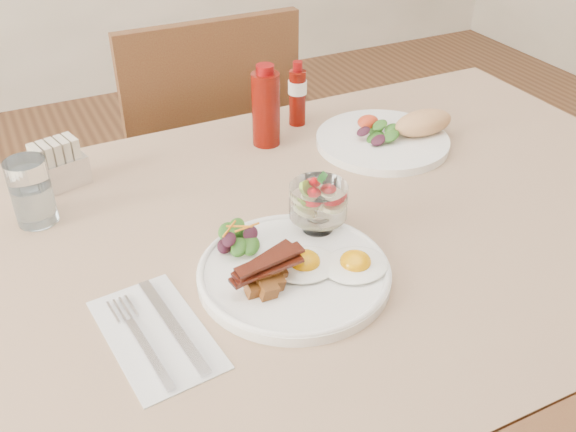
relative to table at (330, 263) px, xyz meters
name	(u,v)px	position (x,y,z in m)	size (l,w,h in m)	color
table	(330,263)	(0.00, 0.00, 0.00)	(1.33, 0.88, 0.75)	brown
chair_far	(204,164)	(0.00, 0.66, -0.14)	(0.42, 0.42, 0.93)	brown
main_plate	(294,273)	(-0.12, -0.11, 0.10)	(0.28, 0.28, 0.02)	white
fried_eggs	(330,263)	(-0.07, -0.12, 0.11)	(0.18, 0.13, 0.03)	white
bacon_potato_pile	(266,274)	(-0.17, -0.12, 0.13)	(0.11, 0.07, 0.05)	brown
side_salad	(239,240)	(-0.17, -0.02, 0.12)	(0.08, 0.07, 0.04)	#195015
fruit_cup	(318,201)	(-0.04, -0.03, 0.16)	(0.09, 0.09, 0.09)	white
second_plate	(392,135)	(0.24, 0.19, 0.11)	(0.28, 0.26, 0.07)	white
ketchup_bottle	(266,108)	(0.02, 0.30, 0.16)	(0.06, 0.06, 0.16)	#5A0B05
hot_sauce_bottle	(297,94)	(0.11, 0.35, 0.15)	(0.04, 0.04, 0.14)	#5A0B05
sugar_caddy	(58,167)	(-0.38, 0.31, 0.13)	(0.11, 0.08, 0.09)	silver
water_glass	(32,195)	(-0.43, 0.21, 0.14)	(0.06, 0.06, 0.11)	white
napkin_cutlery	(157,333)	(-0.33, -0.13, 0.09)	(0.14, 0.22, 0.01)	silver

